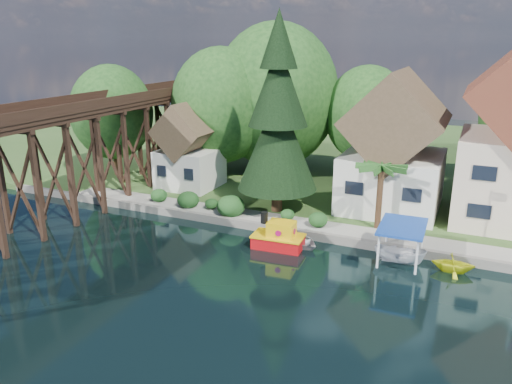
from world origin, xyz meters
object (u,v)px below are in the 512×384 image
conifer (278,119)px  tugboat (279,238)px  boat_canopy (401,247)px  house_left (394,152)px  shed (189,151)px  palm_tree (382,169)px  boat_yellow (453,262)px  trestle_bridge (71,150)px  boat_white_a (296,238)px

conifer → tugboat: (2.47, -5.76, -7.14)m
boat_canopy → conifer: bearing=155.0°
house_left → shed: house_left is taller
shed → boat_canopy: bearing=-21.3°
conifer → palm_tree: size_ratio=3.03×
boat_yellow → tugboat: bearing=90.4°
house_left → tugboat: (-5.63, -10.34, -4.38)m
boat_canopy → boat_yellow: size_ratio=1.62×
conifer → palm_tree: bearing=-4.2°
trestle_bridge → house_left: (23.00, 10.83, -0.21)m
trestle_bridge → tugboat: trestle_bridge is taller
trestle_bridge → palm_tree: trestle_bridge is taller
house_left → boat_yellow: 11.72m
trestle_bridge → house_left: 25.42m
shed → boat_yellow: 24.96m
shed → boat_white_a: (13.21, -7.64, -3.42)m
tugboat → house_left: bearing=61.4°
house_left → boat_white_a: bearing=-117.7°
shed → palm_tree: 18.43m
conifer → boat_canopy: bearing=-25.0°
trestle_bridge → conifer: size_ratio=2.88×
conifer → tugboat: conifer is taller
palm_tree → boat_canopy: (2.29, -4.26, -3.82)m
boat_yellow → shed: bearing=66.8°
tugboat → boat_canopy: boat_canopy is taller
tugboat → trestle_bridge: bearing=-178.4°
palm_tree → boat_white_a: bearing=-140.6°
boat_canopy → tugboat: bearing=-173.6°
boat_yellow → house_left: bearing=25.7°
house_left → tugboat: bearing=-118.6°
conifer → tugboat: 9.50m
house_left → trestle_bridge: bearing=-154.8°
palm_tree → boat_white_a: (-4.82, -3.96, -4.53)m
palm_tree → tugboat: 8.72m
boat_white_a → trestle_bridge: bearing=123.6°
house_left → shed: bearing=-175.2°
trestle_bridge → tugboat: size_ratio=12.25×
boat_white_a → boat_canopy: size_ratio=0.95×
house_left → boat_yellow: size_ratio=4.37×
palm_tree → boat_yellow: palm_tree is taller
shed → palm_tree: bearing=-11.5°
house_left → shed: (-18.00, -1.50, -1.31)m
shed → boat_white_a: shed is taller
tugboat → boat_white_a: bearing=55.0°
conifer → boat_canopy: 13.35m
conifer → boat_yellow: size_ratio=6.09×
boat_white_a → palm_tree: bearing=-22.3°
trestle_bridge → boat_yellow: bearing=3.0°
conifer → boat_white_a: size_ratio=3.96×
tugboat → boat_yellow: tugboat is taller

